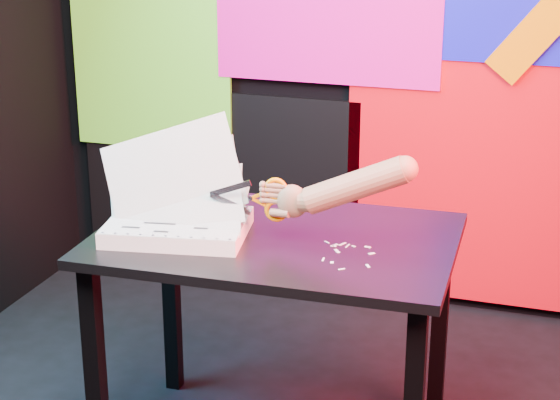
% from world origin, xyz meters
% --- Properties ---
extents(room, '(3.01, 3.01, 2.71)m').
position_xyz_m(room, '(0.00, 0.00, 1.35)').
color(room, black).
rests_on(room, ground).
extents(backdrop, '(2.88, 0.05, 2.08)m').
position_xyz_m(backdrop, '(0.06, 1.46, 0.96)').
color(backdrop, red).
rests_on(backdrop, ground).
extents(work_table, '(1.09, 0.74, 0.75)m').
position_xyz_m(work_table, '(-0.06, 0.22, 0.64)').
color(work_table, black).
rests_on(work_table, ground).
extents(printout_stack, '(0.49, 0.36, 0.38)m').
position_xyz_m(printout_stack, '(-0.34, 0.13, 0.78)').
color(printout_stack, white).
rests_on(printout_stack, work_table).
extents(scissors, '(0.24, 0.03, 0.13)m').
position_xyz_m(scissors, '(-0.06, 0.16, 0.88)').
color(scissors, '#9DA1AB').
rests_on(scissors, printout_stack).
extents(hand_forearm, '(0.44, 0.10, 0.21)m').
position_xyz_m(hand_forearm, '(0.16, 0.18, 0.93)').
color(hand_forearm, brown).
rests_on(hand_forearm, work_table).
extents(paper_clippings, '(0.17, 0.20, 0.00)m').
position_xyz_m(paper_clippings, '(0.17, 0.15, 0.75)').
color(paper_clippings, silver).
rests_on(paper_clippings, work_table).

